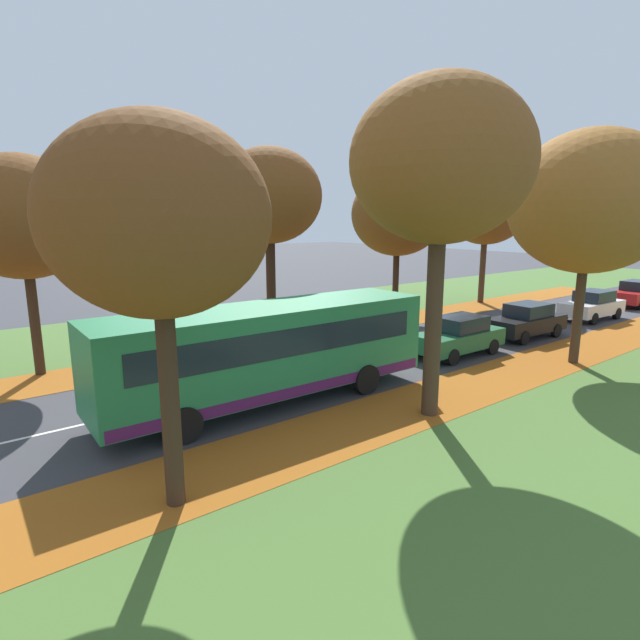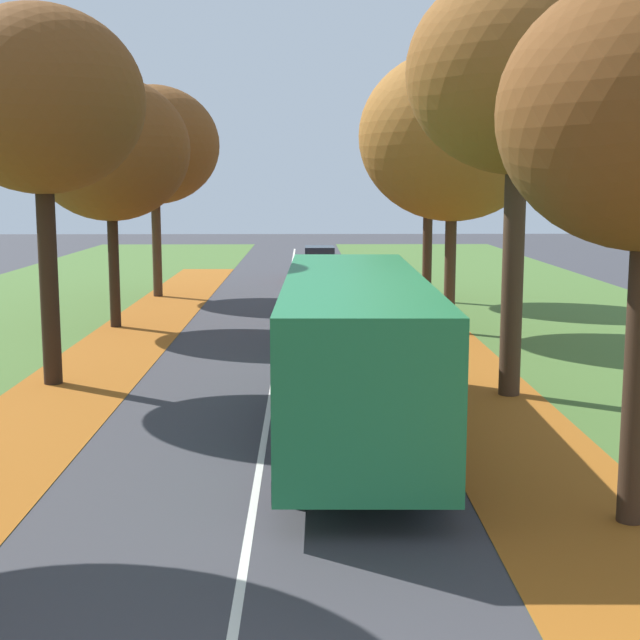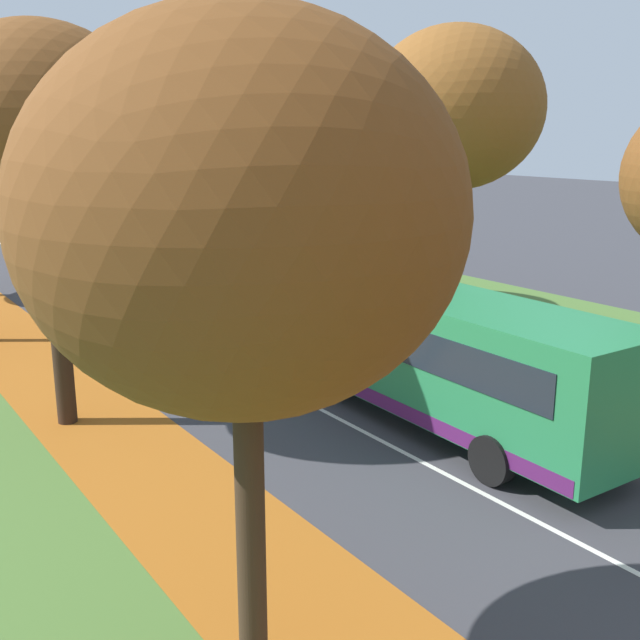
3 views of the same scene
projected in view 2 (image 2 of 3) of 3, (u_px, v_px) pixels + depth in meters
The scene contains 15 objects.
leaf_litter_left at pixel (64, 395), 19.76m from camera, with size 2.80×60.00×0.00m, color #9E5619.
grass_verge_right at pixel (595, 346), 25.92m from camera, with size 12.00×90.00×0.01m, color #476B2D.
leaf_litter_right at pixel (477, 394), 19.91m from camera, with size 2.80×60.00×0.00m, color #9E5619.
road_centre_line at pixel (279, 346), 25.77m from camera, with size 0.12×80.00×0.01m, color silver.
tree_left_mid at pixel (41, 102), 19.97m from camera, with size 4.67×4.67×8.63m.
tree_left_far at pixel (110, 149), 28.47m from camera, with size 5.12×5.12×8.08m.
tree_left_distant at pixel (154, 145), 36.47m from camera, with size 5.36×5.36×8.67m.
tree_right_mid at pixel (519, 74), 18.80m from camera, with size 4.81×4.81×9.17m.
tree_right_far at pixel (453, 136), 27.35m from camera, with size 5.81×5.81×8.74m.
tree_right_distant at pixel (429, 146), 35.06m from camera, with size 5.23×5.23×8.53m.
bus at pixel (354, 345), 16.43m from camera, with size 2.81×10.45×2.98m.
car_green_lead at pixel (343, 320), 25.46m from camera, with size 1.82×4.22×1.62m.
car_black_following at pixel (338, 298), 30.50m from camera, with size 1.94×4.28×1.62m.
car_white_third_in_line at pixel (330, 277), 37.35m from camera, with size 1.91×4.27×1.62m.
car_red_fourth_in_line at pixel (320, 263), 44.05m from camera, with size 1.79×4.20×1.62m.
Camera 2 is at (0.76, -5.38, 4.63)m, focal length 50.00 mm.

